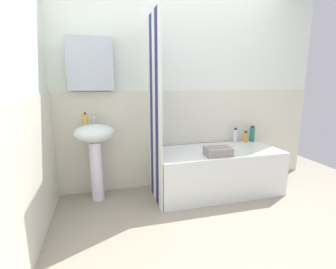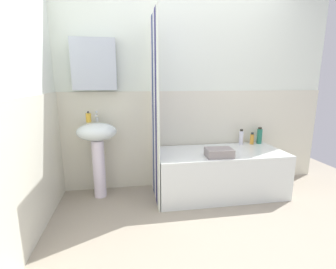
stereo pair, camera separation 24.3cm
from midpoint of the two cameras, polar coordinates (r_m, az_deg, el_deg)
ground_plane at (r=2.35m, az=10.82°, el=-22.81°), size 4.80×5.60×0.04m
wall_back_tiled at (r=3.09m, az=0.26°, el=8.94°), size 3.60×0.18×2.40m
wall_left_tiled at (r=2.18m, az=-33.55°, el=4.90°), size 0.07×1.81×2.40m
sink at (r=2.83m, az=-18.92°, el=-2.36°), size 0.44×0.34×0.87m
faucet at (r=2.86m, az=-19.22°, el=3.74°), size 0.03×0.12×0.12m
soap_dispenser at (r=2.84m, az=-20.97°, el=3.41°), size 0.06×0.06×0.13m
bathtub at (r=3.04m, az=8.86°, el=-8.30°), size 1.48×0.68×0.52m
shower_curtain at (r=2.65m, az=-5.81°, el=5.26°), size 0.01×0.68×2.00m
shampoo_bottle at (r=3.46m, az=17.03°, el=0.08°), size 0.07×0.07×0.21m
lotion_bottle at (r=3.39m, az=15.56°, el=-0.59°), size 0.05×0.05×0.15m
body_wash_bottle at (r=3.33m, az=13.31°, el=-0.30°), size 0.05×0.05×0.20m
towel_folded at (r=2.74m, az=9.04°, el=-3.89°), size 0.30×0.21×0.09m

